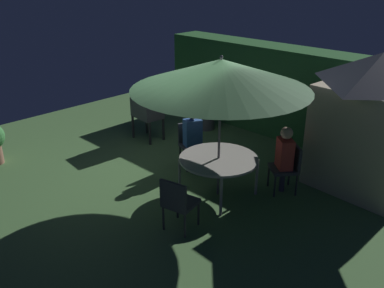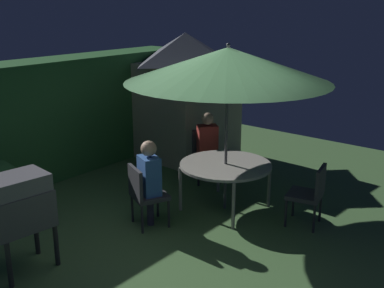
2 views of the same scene
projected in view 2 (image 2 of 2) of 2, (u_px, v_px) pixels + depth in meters
ground_plane at (194, 232)px, 6.61m from camera, size 11.00×11.00×0.00m
hedge_backdrop at (41, 120)px, 8.42m from camera, size 6.59×0.86×2.12m
garden_shed at (186, 94)px, 9.60m from camera, size 1.90×1.80×2.51m
patio_table at (226, 167)px, 7.17m from camera, size 1.40×1.40×0.73m
patio_umbrella at (228, 65)px, 6.73m from camera, size 2.99×2.99×2.53m
bbq_grill at (18, 204)px, 5.45m from camera, size 0.75×0.57×1.20m
chair_near_shed at (206, 152)px, 8.42m from camera, size 0.65×0.65×0.90m
chair_far_side at (144, 192)px, 6.65m from camera, size 0.61×0.61×0.90m
chair_toward_hedge at (311, 192)px, 6.66m from camera, size 0.55×0.55×0.90m
person_in_red at (207, 139)px, 8.26m from camera, size 0.42×0.40×1.26m
person_in_blue at (149, 174)px, 6.61m from camera, size 0.36×0.41×1.26m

